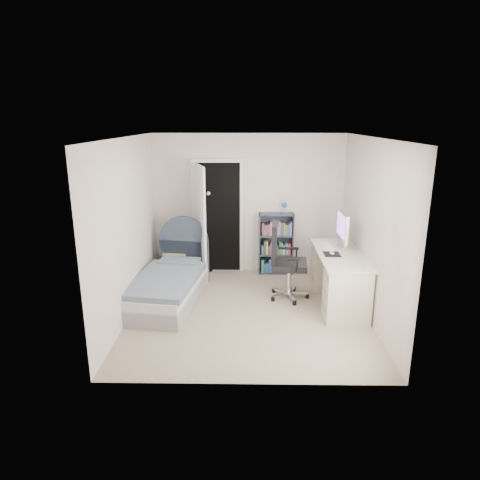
{
  "coord_description": "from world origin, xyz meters",
  "views": [
    {
      "loc": [
        -0.03,
        -5.78,
        2.74
      ],
      "look_at": [
        -0.12,
        0.15,
        1.05
      ],
      "focal_mm": 32.0,
      "sensor_mm": 36.0,
      "label": 1
    }
  ],
  "objects_px": {
    "office_chair": "(283,258)",
    "desk": "(338,276)",
    "nightstand": "(175,257)",
    "bed": "(169,285)",
    "floor_lamp": "(207,240)",
    "bookcase": "(276,246)"
  },
  "relations": [
    {
      "from": "bed",
      "to": "desk",
      "type": "distance_m",
      "value": 2.6
    },
    {
      "from": "floor_lamp",
      "to": "desk",
      "type": "height_order",
      "value": "floor_lamp"
    },
    {
      "from": "office_chair",
      "to": "bed",
      "type": "bearing_deg",
      "value": -174.89
    },
    {
      "from": "bed",
      "to": "desk",
      "type": "bearing_deg",
      "value": -0.84
    },
    {
      "from": "bed",
      "to": "desk",
      "type": "relative_size",
      "value": 1.21
    },
    {
      "from": "nightstand",
      "to": "office_chair",
      "type": "relative_size",
      "value": 0.49
    },
    {
      "from": "floor_lamp",
      "to": "nightstand",
      "type": "bearing_deg",
      "value": -150.8
    },
    {
      "from": "desk",
      "to": "office_chair",
      "type": "distance_m",
      "value": 0.88
    },
    {
      "from": "bookcase",
      "to": "office_chair",
      "type": "distance_m",
      "value": 1.14
    },
    {
      "from": "bed",
      "to": "nightstand",
      "type": "relative_size",
      "value": 3.37
    },
    {
      "from": "bed",
      "to": "nightstand",
      "type": "height_order",
      "value": "bed"
    },
    {
      "from": "nightstand",
      "to": "floor_lamp",
      "type": "relative_size",
      "value": 0.39
    },
    {
      "from": "floor_lamp",
      "to": "office_chair",
      "type": "relative_size",
      "value": 1.26
    },
    {
      "from": "bookcase",
      "to": "desk",
      "type": "bearing_deg",
      "value": -56.9
    },
    {
      "from": "desk",
      "to": "office_chair",
      "type": "relative_size",
      "value": 1.37
    },
    {
      "from": "bookcase",
      "to": "desk",
      "type": "distance_m",
      "value": 1.58
    },
    {
      "from": "nightstand",
      "to": "desk",
      "type": "distance_m",
      "value": 2.86
    },
    {
      "from": "nightstand",
      "to": "office_chair",
      "type": "bearing_deg",
      "value": -24.62
    },
    {
      "from": "floor_lamp",
      "to": "office_chair",
      "type": "bearing_deg",
      "value": -41.53
    },
    {
      "from": "nightstand",
      "to": "desk",
      "type": "relative_size",
      "value": 0.36
    },
    {
      "from": "desk",
      "to": "office_chair",
      "type": "height_order",
      "value": "desk"
    },
    {
      "from": "office_chair",
      "to": "desk",
      "type": "bearing_deg",
      "value": -13.32
    }
  ]
}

